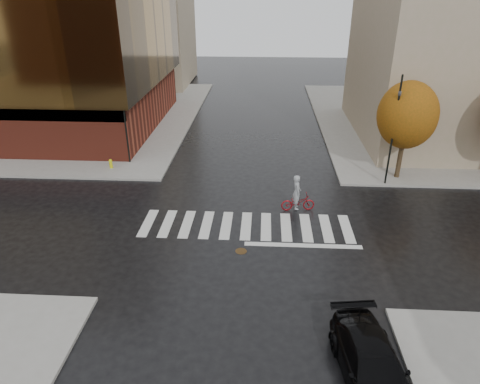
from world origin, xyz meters
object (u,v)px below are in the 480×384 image
object	(u,v)px
sedan	(373,367)
fire_hydrant	(111,163)
traffic_light_nw	(124,111)
cyclist	(297,199)
traffic_light_ne	(394,125)

from	to	relation	value
sedan	fire_hydrant	world-z (taller)	sedan
traffic_light_nw	sedan	bearing A→B (deg)	44.31
cyclist	traffic_light_nw	size ratio (longest dim) A/B	0.32
cyclist	fire_hydrant	world-z (taller)	cyclist
traffic_light_nw	cyclist	bearing A→B (deg)	69.35
cyclist	traffic_light_ne	distance (m)	7.90
traffic_light_ne	fire_hydrant	bearing A→B (deg)	-13.33
sedan	fire_hydrant	distance (m)	22.68
sedan	fire_hydrant	xyz separation A→B (m)	(-14.63, 17.32, -0.20)
sedan	traffic_light_ne	xyz separation A→B (m)	(4.31, 15.83, 3.43)
sedan	traffic_light_nw	world-z (taller)	traffic_light_nw
traffic_light_ne	fire_hydrant	xyz separation A→B (m)	(-18.94, 1.49, -3.64)
sedan	fire_hydrant	size ratio (longest dim) A/B	7.45
traffic_light_ne	fire_hydrant	world-z (taller)	traffic_light_ne
sedan	traffic_light_ne	size ratio (longest dim) A/B	0.70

